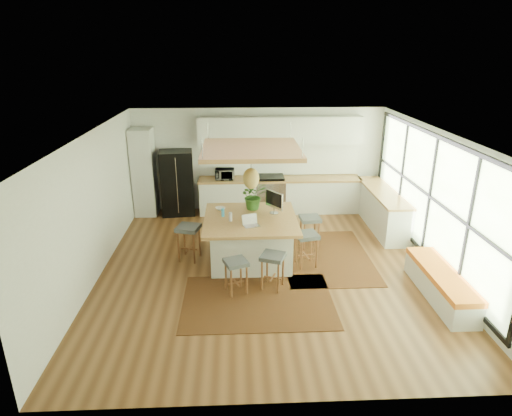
{
  "coord_description": "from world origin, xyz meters",
  "views": [
    {
      "loc": [
        -0.58,
        -7.68,
        4.13
      ],
      "look_at": [
        -0.2,
        0.5,
        1.1
      ],
      "focal_mm": 30.47,
      "sensor_mm": 36.0,
      "label": 1
    }
  ],
  "objects_px": {
    "monitor": "(274,201)",
    "island_plant": "(254,198)",
    "fridge": "(177,180)",
    "microwave": "(225,173)",
    "stool_left_side": "(189,243)",
    "stool_near_left": "(236,275)",
    "stool_right_back": "(310,232)",
    "stool_near_right": "(273,271)",
    "laptop": "(251,220)",
    "island": "(251,239)",
    "stool_right_front": "(306,249)"
  },
  "relations": [
    {
      "from": "stool_right_back",
      "to": "laptop",
      "type": "height_order",
      "value": "laptop"
    },
    {
      "from": "laptop",
      "to": "stool_near_left",
      "type": "bearing_deg",
      "value": -128.75
    },
    {
      "from": "island",
      "to": "stool_near_left",
      "type": "bearing_deg",
      "value": -103.3
    },
    {
      "from": "fridge",
      "to": "stool_near_right",
      "type": "xyz_separation_m",
      "value": [
        2.16,
        -3.93,
        -0.57
      ]
    },
    {
      "from": "fridge",
      "to": "stool_near_right",
      "type": "height_order",
      "value": "fridge"
    },
    {
      "from": "stool_left_side",
      "to": "monitor",
      "type": "xyz_separation_m",
      "value": [
        1.75,
        0.14,
        0.83
      ]
    },
    {
      "from": "stool_right_front",
      "to": "stool_left_side",
      "type": "bearing_deg",
      "value": 170.56
    },
    {
      "from": "island",
      "to": "laptop",
      "type": "distance_m",
      "value": 0.72
    },
    {
      "from": "stool_right_back",
      "to": "laptop",
      "type": "distance_m",
      "value": 1.78
    },
    {
      "from": "stool_near_right",
      "to": "stool_right_back",
      "type": "height_order",
      "value": "stool_right_back"
    },
    {
      "from": "microwave",
      "to": "monitor",
      "type": "bearing_deg",
      "value": -66.61
    },
    {
      "from": "monitor",
      "to": "island_plant",
      "type": "relative_size",
      "value": 0.88
    },
    {
      "from": "fridge",
      "to": "microwave",
      "type": "bearing_deg",
      "value": -6.11
    },
    {
      "from": "fridge",
      "to": "stool_near_left",
      "type": "bearing_deg",
      "value": -75.72
    },
    {
      "from": "laptop",
      "to": "monitor",
      "type": "distance_m",
      "value": 0.84
    },
    {
      "from": "fridge",
      "to": "stool_near_right",
      "type": "relative_size",
      "value": 2.48
    },
    {
      "from": "stool_near_right",
      "to": "laptop",
      "type": "bearing_deg",
      "value": 116.26
    },
    {
      "from": "stool_right_front",
      "to": "stool_right_back",
      "type": "relative_size",
      "value": 0.99
    },
    {
      "from": "stool_left_side",
      "to": "laptop",
      "type": "height_order",
      "value": "laptop"
    },
    {
      "from": "stool_left_side",
      "to": "island_plant",
      "type": "height_order",
      "value": "island_plant"
    },
    {
      "from": "monitor",
      "to": "stool_near_left",
      "type": "bearing_deg",
      "value": -63.53
    },
    {
      "from": "stool_near_right",
      "to": "microwave",
      "type": "relative_size",
      "value": 1.37
    },
    {
      "from": "stool_right_back",
      "to": "microwave",
      "type": "relative_size",
      "value": 1.44
    },
    {
      "from": "fridge",
      "to": "microwave",
      "type": "xyz_separation_m",
      "value": [
        1.24,
        -0.0,
        0.17
      ]
    },
    {
      "from": "stool_right_back",
      "to": "island_plant",
      "type": "distance_m",
      "value": 1.46
    },
    {
      "from": "stool_near_right",
      "to": "fridge",
      "type": "bearing_deg",
      "value": 118.87
    },
    {
      "from": "laptop",
      "to": "monitor",
      "type": "height_order",
      "value": "monitor"
    },
    {
      "from": "laptop",
      "to": "monitor",
      "type": "xyz_separation_m",
      "value": [
        0.49,
        0.66,
        0.14
      ]
    },
    {
      "from": "laptop",
      "to": "microwave",
      "type": "bearing_deg",
      "value": 81.14
    },
    {
      "from": "stool_left_side",
      "to": "microwave",
      "type": "xyz_separation_m",
      "value": [
        0.69,
        2.69,
        0.74
      ]
    },
    {
      "from": "stool_near_left",
      "to": "island_plant",
      "type": "distance_m",
      "value": 2.01
    },
    {
      "from": "stool_near_right",
      "to": "microwave",
      "type": "bearing_deg",
      "value": 103.28
    },
    {
      "from": "stool_near_left",
      "to": "microwave",
      "type": "relative_size",
      "value": 1.3
    },
    {
      "from": "stool_right_back",
      "to": "stool_left_side",
      "type": "height_order",
      "value": "stool_left_side"
    },
    {
      "from": "stool_near_left",
      "to": "stool_right_back",
      "type": "relative_size",
      "value": 0.9
    },
    {
      "from": "stool_right_back",
      "to": "monitor",
      "type": "bearing_deg",
      "value": -158.34
    },
    {
      "from": "fridge",
      "to": "monitor",
      "type": "bearing_deg",
      "value": -54.0
    },
    {
      "from": "stool_near_left",
      "to": "microwave",
      "type": "bearing_deg",
      "value": 93.77
    },
    {
      "from": "stool_right_back",
      "to": "island_plant",
      "type": "bearing_deg",
      "value": -178.47
    },
    {
      "from": "monitor",
      "to": "island_plant",
      "type": "xyz_separation_m",
      "value": [
        -0.41,
        0.29,
        -0.03
      ]
    },
    {
      "from": "stool_near_right",
      "to": "monitor",
      "type": "bearing_deg",
      "value": 84.47
    },
    {
      "from": "stool_right_front",
      "to": "island_plant",
      "type": "relative_size",
      "value": 1.2
    },
    {
      "from": "fridge",
      "to": "microwave",
      "type": "relative_size",
      "value": 3.41
    },
    {
      "from": "fridge",
      "to": "stool_right_front",
      "type": "distance_m",
      "value": 4.27
    },
    {
      "from": "stool_right_front",
      "to": "stool_right_back",
      "type": "distance_m",
      "value": 0.88
    },
    {
      "from": "stool_near_right",
      "to": "stool_left_side",
      "type": "distance_m",
      "value": 2.04
    },
    {
      "from": "island",
      "to": "stool_near_left",
      "type": "xyz_separation_m",
      "value": [
        -0.3,
        -1.27,
        -0.11
      ]
    },
    {
      "from": "stool_near_left",
      "to": "laptop",
      "type": "xyz_separation_m",
      "value": [
        0.3,
        0.84,
        0.7
      ]
    },
    {
      "from": "microwave",
      "to": "stool_right_back",
      "type": "bearing_deg",
      "value": -49.06
    },
    {
      "from": "island",
      "to": "stool_left_side",
      "type": "xyz_separation_m",
      "value": [
        -1.26,
        0.09,
        -0.11
      ]
    }
  ]
}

